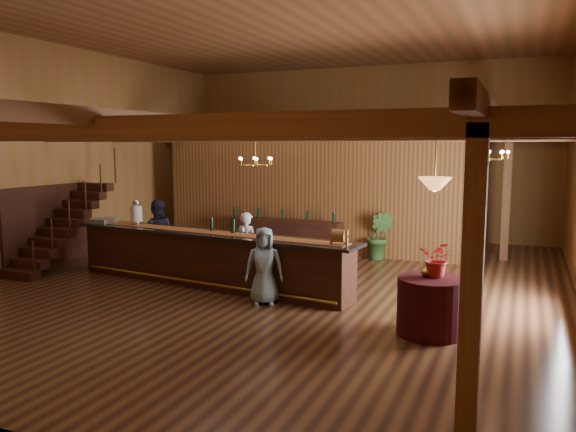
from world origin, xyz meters
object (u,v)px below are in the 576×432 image
at_px(beverage_dispenser, 136,213).
at_px(floor_plant, 379,236).
at_px(guest, 264,266).
at_px(round_table, 431,306).
at_px(chandelier_left, 255,161).
at_px(chandelier_right, 488,155).
at_px(tasting_bar, 208,258).
at_px(staff_second, 157,235).
at_px(pendant_lamp, 435,184).
at_px(raffle_drum, 339,236).
at_px(bartender, 247,246).
at_px(backbar_shelf, 283,237).

distance_m(beverage_dispenser, floor_plant, 6.16).
relative_size(beverage_dispenser, guest, 0.41).
height_order(round_table, chandelier_left, chandelier_left).
bearing_deg(beverage_dispenser, chandelier_right, 12.71).
bearing_deg(guest, tasting_bar, 134.16).
xyz_separation_m(chandelier_left, floor_plant, (2.13, 2.95, -2.00)).
bearing_deg(tasting_bar, chandelier_left, 68.59).
xyz_separation_m(beverage_dispenser, chandelier_right, (7.51, 1.69, 1.35)).
distance_m(chandelier_right, guest, 5.10).
bearing_deg(floor_plant, guest, -101.69).
bearing_deg(beverage_dispenser, chandelier_left, 17.21).
xyz_separation_m(tasting_bar, staff_second, (-1.87, 0.80, 0.26)).
bearing_deg(pendant_lamp, raffle_drum, 153.04).
bearing_deg(chandelier_left, staff_second, -172.42).
bearing_deg(guest, chandelier_right, 16.39).
distance_m(round_table, pendant_lamp, 1.94).
xyz_separation_m(chandelier_left, bartender, (-0.06, -0.33, -1.88)).
height_order(raffle_drum, round_table, raffle_drum).
relative_size(guest, floor_plant, 1.15).
xyz_separation_m(chandelier_right, pendant_lamp, (-0.55, -3.34, -0.39)).
bearing_deg(raffle_drum, guest, -163.49).
bearing_deg(raffle_drum, bartender, 154.45).
height_order(bartender, staff_second, staff_second).
bearing_deg(staff_second, pendant_lamp, 133.69).
bearing_deg(round_table, tasting_bar, 164.64).
distance_m(chandelier_left, floor_plant, 4.16).
distance_m(beverage_dispenser, staff_second, 0.80).
bearing_deg(guest, pendant_lamp, -30.14).
height_order(guest, floor_plant, guest).
height_order(raffle_drum, staff_second, staff_second).
relative_size(beverage_dispenser, floor_plant, 0.47).
bearing_deg(round_table, pendant_lamp, 180.00).
distance_m(tasting_bar, pendant_lamp, 5.39).
bearing_deg(bartender, raffle_drum, 165.02).
relative_size(backbar_shelf, pendant_lamp, 3.73).
xyz_separation_m(tasting_bar, raffle_drum, (3.07, -0.41, 0.74)).
relative_size(tasting_bar, staff_second, 4.11).
xyz_separation_m(chandelier_left, guest, (1.12, -1.94, -1.90)).
height_order(tasting_bar, chandelier_left, chandelier_left).
height_order(raffle_drum, pendant_lamp, pendant_lamp).
xyz_separation_m(tasting_bar, chandelier_left, (0.60, 1.13, 2.05)).
height_order(beverage_dispenser, chandelier_right, chandelier_right).
relative_size(bartender, floor_plant, 1.20).
distance_m(pendant_lamp, floor_plant, 6.10).
height_order(beverage_dispenser, backbar_shelf, beverage_dispenser).
distance_m(raffle_drum, chandelier_right, 3.69).
bearing_deg(chandelier_left, pendant_lamp, -29.92).
distance_m(beverage_dispenser, guest, 4.01).
xyz_separation_m(pendant_lamp, staff_second, (-6.76, 2.14, -1.56)).
bearing_deg(floor_plant, backbar_shelf, -174.91).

